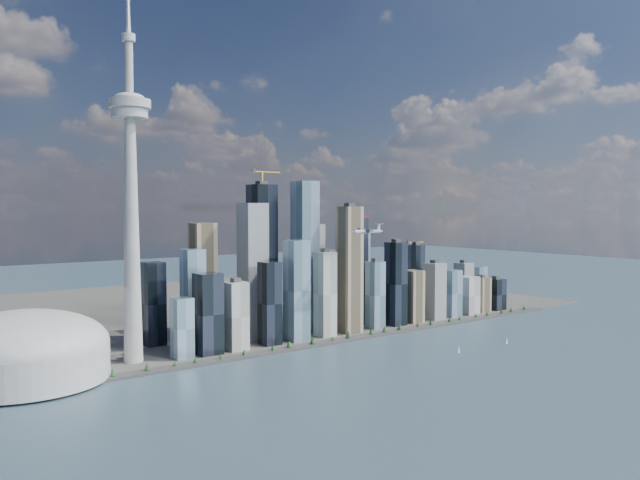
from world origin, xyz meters
TOP-DOWN VIEW (x-y plane):
  - ground at (0.00, 0.00)m, footprint 4000.00×4000.00m
  - seawall at (0.00, 250.00)m, footprint 1100.00×22.00m
  - land at (0.00, 700.00)m, footprint 1400.00×900.00m
  - shoreline_trees at (0.00, 250.00)m, footprint 960.53×7.20m
  - skyscraper_cluster at (59.61, 336.81)m, footprint 736.00×142.00m
  - needle_tower at (-300.00, 310.00)m, footprint 56.00×56.00m
  - dome_stadium at (-440.00, 300.00)m, footprint 200.00×200.00m
  - airplane at (41.20, 212.84)m, footprint 62.74×55.34m
  - sailboat_west at (111.78, 86.90)m, footprint 7.39×3.72m
  - sailboat_east at (221.34, 83.11)m, footprint 7.58×3.59m

SIDE VIEW (x-z plane):
  - ground at x=0.00m, z-range 0.00..0.00m
  - land at x=0.00m, z-range 0.00..3.00m
  - seawall at x=0.00m, z-range 0.00..4.00m
  - sailboat_west at x=111.78m, z-range -1.85..8.45m
  - sailboat_east at x=221.34m, z-range -1.88..8.63m
  - shoreline_trees at x=0.00m, z-range 4.38..13.18m
  - dome_stadium at x=-440.00m, z-range -3.56..82.44m
  - skyscraper_cluster at x=59.61m, z-range -52.25..225.44m
  - airplane at x=41.20m, z-range 171.00..186.36m
  - needle_tower at x=-300.00m, z-range -39.41..511.09m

